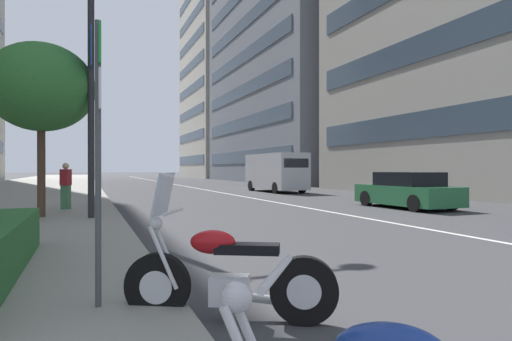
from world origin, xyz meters
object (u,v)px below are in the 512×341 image
Objects in this scene: street_tree_by_lamp_post at (41,88)px; pedestrian_on_plaza at (66,186)px; delivery_van_ahead at (276,172)px; street_lamp_with_banners at (103,40)px; car_mid_block_traffic at (407,191)px; motorcycle_nearest_camera at (226,277)px; parking_sign_by_curb at (99,128)px.

street_tree_by_lamp_post is 3.88m from pedestrian_on_plaza.
delivery_van_ahead is 0.69× the size of street_lamp_with_banners.
delivery_van_ahead reaches higher than pedestrian_on_plaza.
car_mid_block_traffic is 12.83m from delivery_van_ahead.
motorcycle_nearest_camera is 14.13m from car_mid_block_traffic.
delivery_van_ahead is at bearing -87.48° from motorcycle_nearest_camera.
delivery_van_ahead reaches higher than motorcycle_nearest_camera.
street_lamp_with_banners is at bearing -2.18° from parking_sign_by_curb.
motorcycle_nearest_camera is 24.71m from delivery_van_ahead.
street_lamp_with_banners reaches higher than pedestrian_on_plaza.
parking_sign_by_curb is 11.84m from pedestrian_on_plaza.
delivery_van_ahead is 1.17× the size of street_tree_by_lamp_post.
parking_sign_by_curb is at bearing 126.97° from car_mid_block_traffic.
street_tree_by_lamp_post is (9.27, 1.33, 1.92)m from parking_sign_by_curb.
street_tree_by_lamp_post is at bearing 65.25° from street_lamp_with_banners.
car_mid_block_traffic is (9.58, -10.39, 0.21)m from motorcycle_nearest_camera.
pedestrian_on_plaza is at bearing 76.63° from car_mid_block_traffic.
parking_sign_by_curb is at bearing -171.81° from street_tree_by_lamp_post.
motorcycle_nearest_camera is 10.19m from street_lamp_with_banners.
delivery_van_ahead is 17.94m from street_lamp_with_banners.
street_lamp_with_banners is (-0.60, 11.25, 4.53)m from car_mid_block_traffic.
car_mid_block_traffic is 12.65m from pedestrian_on_plaza.
parking_sign_by_curb reaches higher than motorcycle_nearest_camera.
street_lamp_with_banners is 2.26m from street_tree_by_lamp_post.
delivery_van_ahead is at bearing -1.34° from car_mid_block_traffic.
delivery_van_ahead is 18.26m from street_tree_by_lamp_post.
motorcycle_nearest_camera is 1.96m from parking_sign_by_curb.
street_tree_by_lamp_post is 3.14× the size of pedestrian_on_plaza.
motorcycle_nearest_camera is 10.62m from street_tree_by_lamp_post.
car_mid_block_traffic is 0.73× the size of delivery_van_ahead.
street_tree_by_lamp_post is (-12.65, 12.93, 2.51)m from delivery_van_ahead.
street_lamp_with_banners is (8.51, -0.32, 3.25)m from parking_sign_by_curb.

